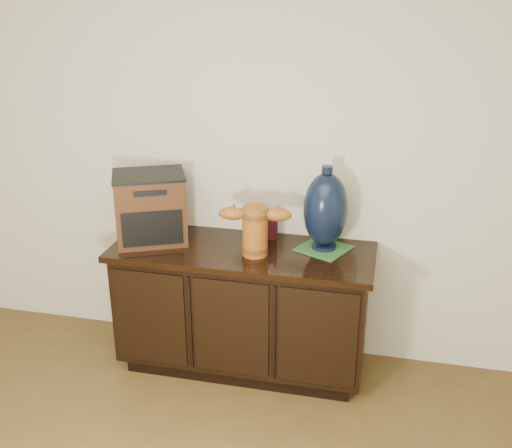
% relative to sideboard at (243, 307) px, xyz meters
% --- Properties ---
extents(sideboard, '(1.46, 0.56, 0.75)m').
position_rel_sideboard_xyz_m(sideboard, '(0.00, 0.00, 0.00)').
color(sideboard, black).
rests_on(sideboard, ground).
extents(terracotta_vessel, '(0.39, 0.16, 0.28)m').
position_rel_sideboard_xyz_m(terracotta_vessel, '(0.09, -0.05, 0.52)').
color(terracotta_vessel, '#99571B').
rests_on(terracotta_vessel, sideboard).
extents(tv_radio, '(0.49, 0.45, 0.40)m').
position_rel_sideboard_xyz_m(tv_radio, '(-0.53, 0.01, 0.57)').
color(tv_radio, '#3C200F').
rests_on(tv_radio, sideboard).
extents(green_mat, '(0.33, 0.33, 0.01)m').
position_rel_sideboard_xyz_m(green_mat, '(0.44, 0.10, 0.37)').
color(green_mat, '#2B612D').
rests_on(green_mat, sideboard).
extents(lamp_base, '(0.32, 0.32, 0.47)m').
position_rel_sideboard_xyz_m(lamp_base, '(0.44, 0.10, 0.60)').
color(lamp_base, black).
rests_on(lamp_base, green_mat).
extents(spray_can, '(0.06, 0.06, 0.18)m').
position_rel_sideboard_xyz_m(spray_can, '(0.13, 0.19, 0.46)').
color(spray_can, maroon).
rests_on(spray_can, sideboard).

